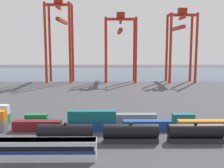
{
  "coord_description": "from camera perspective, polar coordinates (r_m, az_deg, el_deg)",
  "views": [
    {
      "loc": [
        3.38,
        -71.75,
        21.14
      ],
      "look_at": [
        4.28,
        21.76,
        8.28
      ],
      "focal_mm": 43.48,
      "sensor_mm": 36.0,
      "label": 1
    }
  ],
  "objects": [
    {
      "name": "freight_tank_row",
      "position": [
        64.09,
        17.15,
        -9.77
      ],
      "size": [
        70.02,
        3.04,
        4.5
      ],
      "color": "#232326",
      "rests_on": "ground_plane"
    },
    {
      "name": "gantry_crane_west",
      "position": [
        169.39,
        -10.91,
        10.72
      ],
      "size": [
        15.65,
        34.29,
        49.68
      ],
      "color": "red",
      "rests_on": "ground_plane"
    },
    {
      "name": "shipping_container_12",
      "position": [
        79.01,
        14.76,
        -6.98
      ],
      "size": [
        6.04,
        2.44,
        2.6
      ],
      "primitive_type": "cube",
      "color": "#146066",
      "rests_on": "ground_plane"
    },
    {
      "name": "gantry_crane_east",
      "position": [
        172.22,
        14.2,
        9.5
      ],
      "size": [
        16.76,
        33.23,
        43.85
      ],
      "color": "red",
      "rests_on": "ground_plane"
    },
    {
      "name": "gantry_crane_central",
      "position": [
        168.31,
        1.75,
        9.46
      ],
      "size": [
        19.15,
        41.8,
        41.39
      ],
      "color": "red",
      "rests_on": "ground_plane"
    },
    {
      "name": "shipping_container_11",
      "position": [
        76.57,
        4.75,
        -7.22
      ],
      "size": [
        12.1,
        2.44,
        2.6
      ],
      "primitive_type": "cube",
      "color": "slate",
      "rests_on": "ground_plane"
    },
    {
      "name": "ground_plane",
      "position": [
        113.78,
        -2.25,
        -2.88
      ],
      "size": [
        420.0,
        420.0,
        0.0
      ],
      "primitive_type": "plane",
      "color": "#424247"
    },
    {
      "name": "shipping_container_4",
      "position": [
        69.1,
        -4.22,
        -6.64
      ],
      "size": [
        12.1,
        2.44,
        2.6
      ],
      "primitive_type": "cube",
      "color": "#146066",
      "rests_on": "shipping_container_3"
    },
    {
      "name": "shipping_container_5",
      "position": [
        70.31,
        7.36,
        -8.63
      ],
      "size": [
        12.1,
        2.44,
        2.6
      ],
      "primitive_type": "cube",
      "color": "#1C4299",
      "rests_on": "ground_plane"
    },
    {
      "name": "shipping_container_10",
      "position": [
        76.54,
        -5.58,
        -7.23
      ],
      "size": [
        6.04,
        2.44,
        2.6
      ],
      "primitive_type": "cube",
      "color": "silver",
      "rests_on": "ground_plane"
    },
    {
      "name": "shipping_container_3",
      "position": [
        69.8,
        -4.19,
        -8.71
      ],
      "size": [
        12.1,
        2.44,
        2.6
      ],
      "primitive_type": "cube",
      "color": "#1C4299",
      "rests_on": "ground_plane"
    },
    {
      "name": "harbour_water",
      "position": [
        220.48,
        -1.43,
        2.33
      ],
      "size": [
        400.0,
        110.0,
        0.01
      ],
      "primitive_type": "cube",
      "color": "#384C60",
      "rests_on": "ground_plane"
    },
    {
      "name": "shipping_container_9",
      "position": [
        78.92,
        -15.61,
        -7.03
      ],
      "size": [
        6.04,
        2.44,
        2.6
      ],
      "primitive_type": "cube",
      "color": "#197538",
      "rests_on": "ground_plane"
    },
    {
      "name": "shipping_container_6",
      "position": [
        73.51,
        18.3,
        -8.23
      ],
      "size": [
        12.1,
        2.44,
        2.6
      ],
      "primitive_type": "cube",
      "color": "orange",
      "rests_on": "ground_plane"
    },
    {
      "name": "shipping_container_2",
      "position": [
        72.03,
        -15.46,
        -8.45
      ],
      "size": [
        12.1,
        2.44,
        2.6
      ],
      "primitive_type": "cube",
      "color": "maroon",
      "rests_on": "ground_plane"
    }
  ]
}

